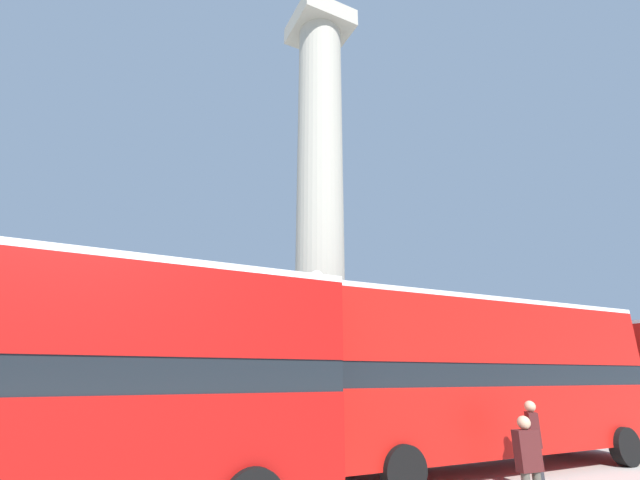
% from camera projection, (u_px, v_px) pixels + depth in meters
% --- Properties ---
extents(ground_plane, '(200.00, 200.00, 0.00)m').
position_uv_depth(ground_plane, '(320.00, 446.00, 15.14)').
color(ground_plane, '#ADA89E').
extents(monument_column, '(5.41, 5.41, 19.97)m').
position_uv_depth(monument_column, '(320.00, 263.00, 17.17)').
color(monument_column, '#A39E8E').
rests_on(monument_column, ground_plane).
extents(bus_b, '(10.65, 3.11, 4.36)m').
position_uv_depth(bus_b, '(481.00, 374.00, 11.95)').
color(bus_b, '#B7140F').
rests_on(bus_b, ground_plane).
extents(equestrian_statue, '(3.77, 2.72, 5.98)m').
position_uv_depth(equestrian_statue, '(71.00, 395.00, 17.08)').
color(equestrian_statue, '#A39E8E').
rests_on(equestrian_statue, ground_plane).
extents(street_lamp, '(0.44, 0.44, 5.49)m').
position_uv_depth(street_lamp, '(316.00, 347.00, 12.64)').
color(street_lamp, black).
rests_on(street_lamp, ground_plane).
extents(pedestrian_near_lamp, '(0.46, 0.23, 1.69)m').
position_uv_depth(pedestrian_near_lamp, '(529.00, 463.00, 7.17)').
color(pedestrian_near_lamp, '#4C473D').
rests_on(pedestrian_near_lamp, ground_plane).
extents(pedestrian_by_plinth, '(0.46, 0.49, 1.82)m').
position_uv_depth(pedestrian_by_plinth, '(534.00, 439.00, 9.29)').
color(pedestrian_by_plinth, '#28282D').
rests_on(pedestrian_by_plinth, ground_plane).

